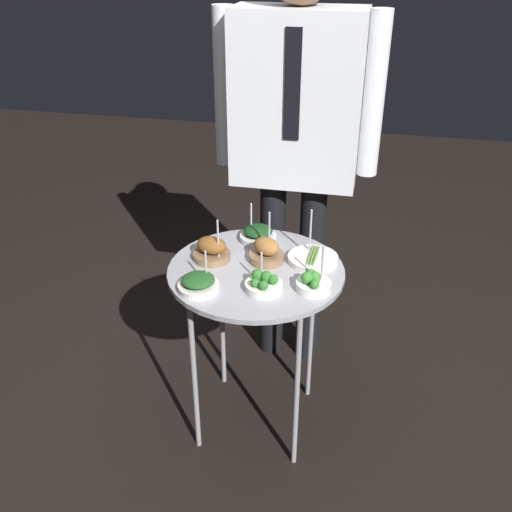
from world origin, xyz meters
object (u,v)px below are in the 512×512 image
bowl_roast_mid_right (267,252)px  bowl_broccoli_near_rim (313,283)px  bowl_spinach_front_left (258,234)px  bowl_asparagus_back_right (313,258)px  waiter_figure (296,121)px  bowl_roast_center (212,250)px  bowl_spinach_front_center (198,283)px  serving_cart (256,283)px  bowl_broccoli_mid_left (264,284)px

bowl_roast_mid_right → bowl_broccoli_near_rim: 0.24m
bowl_broccoli_near_rim → bowl_spinach_front_left: bearing=129.7°
bowl_spinach_front_left → bowl_asparagus_back_right: size_ratio=0.78×
bowl_asparagus_back_right → waiter_figure: (-0.13, 0.37, 0.38)m
bowl_roast_center → bowl_spinach_front_left: 0.22m
bowl_asparagus_back_right → bowl_spinach_front_center: bearing=-142.3°
bowl_spinach_front_left → bowl_broccoli_near_rim: bearing=-50.3°
serving_cart → bowl_roast_mid_right: 0.12m
bowl_spinach_front_center → waiter_figure: (0.21, 0.64, 0.37)m
bowl_asparagus_back_right → bowl_roast_mid_right: bearing=-169.5°
bowl_roast_mid_right → bowl_broccoli_near_rim: (0.19, -0.15, -0.01)m
bowl_roast_center → bowl_asparagus_back_right: size_ratio=0.93×
bowl_broccoli_near_rim → bowl_spinach_front_center: 0.37m
bowl_roast_mid_right → bowl_asparagus_back_right: size_ratio=0.97×
bowl_broccoli_mid_left → bowl_asparagus_back_right: 0.26m
bowl_broccoli_mid_left → bowl_spinach_front_left: bearing=105.3°
bowl_spinach_front_center → bowl_broccoli_near_rim: bearing=12.2°
serving_cart → bowl_roast_center: (-0.17, 0.03, 0.09)m
waiter_figure → bowl_asparagus_back_right: bearing=-70.6°
serving_cart → bowl_roast_center: size_ratio=4.24×
serving_cart → bowl_broccoli_near_rim: bearing=-23.9°
bowl_roast_center → serving_cart: bearing=-10.8°
bowl_spinach_front_left → bowl_spinach_front_center: 0.39m
bowl_broccoli_near_rim → bowl_spinach_front_center: size_ratio=1.13×
bowl_roast_mid_right → bowl_broccoli_near_rim: bowl_roast_mid_right is taller
serving_cart → bowl_spinach_front_left: 0.22m
serving_cart → bowl_roast_center: 0.20m
bowl_roast_mid_right → bowl_spinach_front_left: bowl_roast_mid_right is taller
bowl_asparagus_back_right → bowl_spinach_front_center: 0.43m
bowl_roast_center → bowl_broccoli_near_rim: bowl_roast_center is taller
bowl_spinach_front_left → bowl_broccoli_near_rim: (0.25, -0.30, -0.00)m
serving_cart → bowl_asparagus_back_right: size_ratio=3.93×
serving_cart → bowl_broccoli_near_rim: bowl_broccoli_near_rim is taller
bowl_roast_mid_right → bowl_spinach_front_center: (-0.18, -0.23, -0.01)m
bowl_roast_center → waiter_figure: bearing=62.8°
serving_cart → bowl_roast_mid_right: bearing=67.7°
serving_cart → bowl_broccoli_mid_left: bearing=-67.4°
serving_cart → bowl_spinach_front_left: size_ratio=5.02×
serving_cart → bowl_spinach_front_center: bearing=-131.8°
bowl_spinach_front_left → serving_cart: bearing=-79.6°
serving_cart → bowl_spinach_front_center: (-0.15, -0.17, 0.08)m
bowl_spinach_front_left → bowl_asparagus_back_right: bearing=-27.2°
bowl_roast_center → bowl_spinach_front_center: (0.01, -0.20, -0.01)m
bowl_roast_mid_right → waiter_figure: waiter_figure is taller
bowl_broccoli_mid_left → bowl_roast_mid_right: bearing=98.8°
bowl_asparagus_back_right → bowl_spinach_front_center: bowl_asparagus_back_right is taller
bowl_roast_mid_right → serving_cart: bearing=-112.3°
bowl_broccoli_mid_left → bowl_roast_center: (-0.22, 0.16, 0.01)m
bowl_spinach_front_left → bowl_roast_mid_right: bearing=-66.7°
bowl_asparagus_back_right → bowl_spinach_front_center: size_ratio=1.32×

